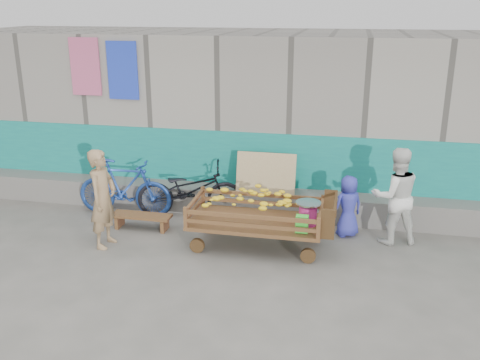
% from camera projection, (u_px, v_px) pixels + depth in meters
% --- Properties ---
extents(ground, '(80.00, 80.00, 0.00)m').
position_uv_depth(ground, '(216.00, 277.00, 7.20)').
color(ground, '#585650').
rests_on(ground, ground).
extents(building_wall, '(12.00, 3.50, 3.00)m').
position_uv_depth(building_wall, '(266.00, 113.00, 10.50)').
color(building_wall, gray).
rests_on(building_wall, ground).
extents(banana_cart, '(2.15, 0.98, 0.92)m').
position_uv_depth(banana_cart, '(254.00, 209.00, 7.91)').
color(banana_cart, brown).
rests_on(banana_cart, ground).
extents(bench, '(0.98, 0.29, 0.24)m').
position_uv_depth(bench, '(142.00, 218.00, 8.70)').
color(bench, brown).
rests_on(bench, ground).
extents(vendor_man, '(0.40, 0.57, 1.51)m').
position_uv_depth(vendor_man, '(103.00, 199.00, 7.93)').
color(vendor_man, '#9A7B55').
rests_on(vendor_man, ground).
extents(woman, '(0.86, 0.75, 1.51)m').
position_uv_depth(woman, '(395.00, 196.00, 8.05)').
color(woman, white).
rests_on(woman, ground).
extents(child, '(0.58, 0.52, 0.99)m').
position_uv_depth(child, '(348.00, 206.00, 8.36)').
color(child, '#353AAB').
rests_on(child, ground).
extents(bicycle_dark, '(1.90, 1.05, 0.95)m').
position_uv_depth(bicycle_dark, '(190.00, 190.00, 9.15)').
color(bicycle_dark, black).
rests_on(bicycle_dark, ground).
extents(bicycle_blue, '(1.68, 0.51, 1.00)m').
position_uv_depth(bicycle_blue, '(124.00, 188.00, 9.17)').
color(bicycle_blue, '#20449C').
rests_on(bicycle_blue, ground).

